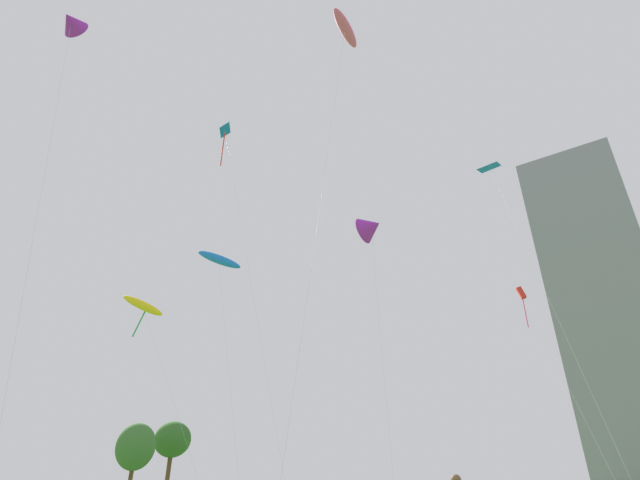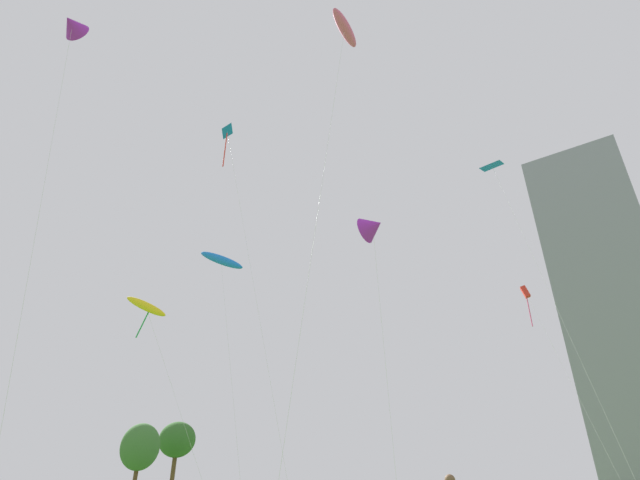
% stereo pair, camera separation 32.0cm
% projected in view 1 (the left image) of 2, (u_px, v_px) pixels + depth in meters
% --- Properties ---
extents(kite_flying_0, '(2.25, 8.25, 19.53)m').
position_uv_depth(kite_flying_0, '(371.00, 227.00, 34.51)').
color(kite_flying_0, silver).
rests_on(kite_flying_0, ground).
extents(kite_flying_1, '(6.67, 6.49, 16.07)m').
position_uv_depth(kite_flying_1, '(142.00, 306.00, 38.71)').
color(kite_flying_1, silver).
rests_on(kite_flying_1, ground).
extents(kite_flying_2, '(4.91, 6.47, 27.51)m').
position_uv_depth(kite_flying_2, '(490.00, 169.00, 42.10)').
color(kite_flying_2, silver).
rests_on(kite_flying_2, ground).
extents(kite_flying_3, '(2.91, 4.61, 27.22)m').
position_uv_depth(kite_flying_3, '(345.00, 29.00, 28.94)').
color(kite_flying_3, silver).
rests_on(kite_flying_3, ground).
extents(kite_flying_4, '(9.17, 7.42, 19.22)m').
position_uv_depth(kite_flying_4, '(219.00, 259.00, 37.77)').
color(kite_flying_4, silver).
rests_on(kite_flying_4, ground).
extents(kite_flying_5, '(3.44, 6.23, 18.52)m').
position_uv_depth(kite_flying_5, '(522.00, 296.00, 44.51)').
color(kite_flying_5, silver).
rests_on(kite_flying_5, ground).
extents(kite_flying_6, '(3.97, 1.78, 27.43)m').
position_uv_depth(kite_flying_6, '(71.00, 22.00, 28.66)').
color(kite_flying_6, silver).
rests_on(kite_flying_6, ground).
extents(kite_flying_7, '(8.72, 1.40, 33.15)m').
position_uv_depth(kite_flying_7, '(225.00, 140.00, 45.83)').
color(kite_flying_7, silver).
rests_on(kite_flying_7, ground).
extents(park_tree_0, '(3.48, 3.48, 7.30)m').
position_uv_depth(park_tree_0, '(173.00, 440.00, 45.52)').
color(park_tree_0, brown).
rests_on(park_tree_0, ground).
extents(park_tree_1, '(3.20, 3.20, 6.43)m').
position_uv_depth(park_tree_1, '(136.00, 447.00, 39.38)').
color(park_tree_1, brown).
rests_on(park_tree_1, ground).
extents(distant_highrise_0, '(27.98, 22.10, 87.91)m').
position_uv_depth(distant_highrise_0, '(605.00, 303.00, 122.37)').
color(distant_highrise_0, gray).
rests_on(distant_highrise_0, ground).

